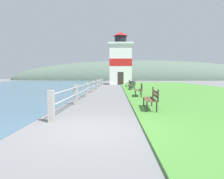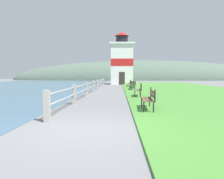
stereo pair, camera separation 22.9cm
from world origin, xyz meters
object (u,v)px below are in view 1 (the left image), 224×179
Objects in this scene: park_bench_by_lighthouse at (128,82)px; park_bench_near at (152,98)px; park_bench_midway at (139,89)px; park_bench_far at (133,85)px; trash_bin at (132,85)px; lighthouse at (120,62)px.

park_bench_near is at bearing 97.65° from park_bench_by_lighthouse.
park_bench_midway is 1.12× the size of park_bench_far.
park_bench_midway is (0.08, 5.73, -0.00)m from park_bench_near.
park_bench_midway is at bearing -90.54° from trash_bin.
lighthouse is 12.49m from trash_bin.
park_bench_midway is 13.66m from park_bench_by_lighthouse.
lighthouse is at bearing 94.75° from trash_bin.
park_bench_midway is 6.93m from park_bench_far.
park_bench_near reaches higher than trash_bin.
park_bench_far is 14.33m from lighthouse.
trash_bin is (0.03, 1.93, -0.11)m from park_bench_far.
lighthouse is at bearing -84.99° from park_bench_near.
park_bench_by_lighthouse is 4.80m from trash_bin.
park_bench_by_lighthouse is (0.08, 19.39, -0.00)m from park_bench_near.
park_bench_midway is 1.00× the size of park_bench_by_lighthouse.
park_bench_far is 0.19× the size of lighthouse.
park_bench_near is 1.00× the size of park_bench_by_lighthouse.
park_bench_by_lighthouse is 0.22× the size of lighthouse.
park_bench_near is 12.66m from park_bench_far.
park_bench_near is at bearing -90.63° from trash_bin.
park_bench_near is 19.39m from park_bench_by_lighthouse.
park_bench_midway is at bearing -87.57° from park_bench_near.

